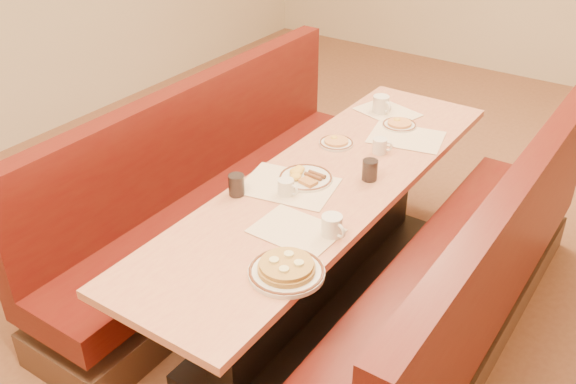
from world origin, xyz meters
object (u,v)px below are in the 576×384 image
Objects in this scene: coffee_mug_a at (332,226)px; coffee_mug_c at (380,146)px; pancake_plate at (286,270)px; coffee_mug_d at (381,104)px; booth_left at (216,202)px; diner_table at (325,242)px; soda_tumbler_mid at (370,170)px; soda_tumbler_near at (236,185)px; coffee_mug_b at (286,187)px; booth_right at (459,296)px; eggs_plate at (305,177)px.

coffee_mug_a reaches higher than coffee_mug_c.
coffee_mug_a reaches higher than pancake_plate.
coffee_mug_d is at bearing 92.90° from coffee_mug_c.
diner_table is at bearing 0.00° from booth_left.
booth_left is at bearing -172.29° from soda_tumbler_mid.
soda_tumbler_near reaches higher than coffee_mug_d.
coffee_mug_a reaches higher than coffee_mug_b.
coffee_mug_a is at bearing -56.15° from diner_table.
booth_left is 1.16m from coffee_mug_a.
coffee_mug_a is 1.20× the size of soda_tumbler_near.
diner_table is at bearing 51.85° from soda_tumbler_near.
coffee_mug_d is (-0.89, 0.87, 0.44)m from booth_right.
coffee_mug_a is (0.26, -0.39, 0.43)m from diner_table.
soda_tumbler_near is at bearing -122.96° from eggs_plate.
diner_table is 0.73m from booth_right.
booth_left is at bearing 180.00° from diner_table.
coffee_mug_c reaches higher than pancake_plate.
soda_tumbler_near is (-0.19, -0.29, 0.04)m from eggs_plate.
coffee_mug_b is at bearing -109.88° from diner_table.
pancake_plate is at bearing -34.41° from soda_tumbler_near.
coffee_mug_d is 1.27× the size of soda_tumbler_mid.
coffee_mug_a is 0.55m from soda_tumbler_near.
coffee_mug_b reaches higher than coffee_mug_c.
coffee_mug_d is (-0.42, 1.26, 0.00)m from coffee_mug_a.
eggs_plate is 0.94m from coffee_mug_d.
coffee_mug_a reaches higher than eggs_plate.
diner_table is at bearing -58.72° from coffee_mug_d.
booth_left is at bearing 176.08° from coffee_mug_a.
soda_tumbler_near is 0.99× the size of soda_tumbler_mid.
soda_tumbler_near is (-0.36, -0.76, 0.01)m from coffee_mug_c.
coffee_mug_d is (-0.24, 0.47, 0.01)m from coffee_mug_c.
coffee_mug_c is (0.16, 0.63, -0.00)m from coffee_mug_b.
booth_right is at bearing 0.00° from booth_left.
pancake_plate is 2.41× the size of coffee_mug_a.
booth_right reaches higher than pancake_plate.
soda_tumbler_near is (-0.54, 0.04, 0.00)m from coffee_mug_a.
soda_tumbler_mid is (0.25, 0.35, 0.01)m from coffee_mug_b.
booth_right is 23.13× the size of coffee_mug_b.
coffee_mug_d reaches higher than coffee_mug_c.
coffee_mug_d is at bearing 113.25° from soda_tumbler_mid.
coffee_mug_d is (-0.06, 0.93, 0.04)m from eggs_plate.
booth_left reaches higher than eggs_plate.
soda_tumbler_mid is at bearing 35.93° from diner_table.
soda_tumbler_near is (-1.01, -0.36, 0.44)m from booth_right.
booth_right is 0.95m from coffee_mug_b.
booth_left is 1.14m from coffee_mug_d.
booth_left is (-0.73, 0.00, -0.01)m from diner_table.
coffee_mug_b is (-0.35, 0.16, -0.01)m from coffee_mug_a.
coffee_mug_b is (0.65, -0.23, 0.43)m from booth_left.
diner_table is 9.46× the size of eggs_plate.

